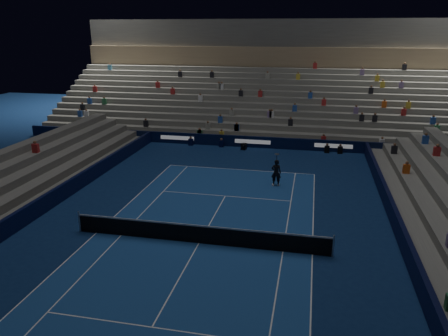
% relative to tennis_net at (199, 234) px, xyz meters
% --- Properties ---
extents(ground, '(90.00, 90.00, 0.00)m').
position_rel_tennis_net_xyz_m(ground, '(0.00, 0.00, -0.50)').
color(ground, '#0D224F').
rests_on(ground, ground).
extents(court_surface, '(10.97, 23.77, 0.01)m').
position_rel_tennis_net_xyz_m(court_surface, '(0.00, 0.00, -0.50)').
color(court_surface, navy).
rests_on(court_surface, ground).
extents(sponsor_barrier_far, '(44.00, 0.25, 1.00)m').
position_rel_tennis_net_xyz_m(sponsor_barrier_far, '(0.00, 18.50, -0.00)').
color(sponsor_barrier_far, black).
rests_on(sponsor_barrier_far, ground).
extents(sponsor_barrier_east, '(0.25, 37.00, 1.00)m').
position_rel_tennis_net_xyz_m(sponsor_barrier_east, '(9.70, 0.00, -0.00)').
color(sponsor_barrier_east, black).
rests_on(sponsor_barrier_east, ground).
extents(sponsor_barrier_west, '(0.25, 37.00, 1.00)m').
position_rel_tennis_net_xyz_m(sponsor_barrier_west, '(-9.70, 0.00, -0.00)').
color(sponsor_barrier_west, black).
rests_on(sponsor_barrier_west, ground).
extents(grandstand_main, '(44.00, 15.20, 11.20)m').
position_rel_tennis_net_xyz_m(grandstand_main, '(0.00, 27.90, 2.87)').
color(grandstand_main, slate).
rests_on(grandstand_main, ground).
extents(tennis_net, '(12.90, 0.10, 1.10)m').
position_rel_tennis_net_xyz_m(tennis_net, '(0.00, 0.00, 0.00)').
color(tennis_net, '#B2B2B7').
rests_on(tennis_net, ground).
extents(tennis_player, '(0.67, 0.45, 1.83)m').
position_rel_tennis_net_xyz_m(tennis_player, '(2.94, 9.01, 0.41)').
color(tennis_player, black).
rests_on(tennis_player, ground).
extents(broadcast_camera, '(0.50, 0.90, 0.54)m').
position_rel_tennis_net_xyz_m(broadcast_camera, '(-0.66, 17.59, -0.22)').
color(broadcast_camera, black).
rests_on(broadcast_camera, ground).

